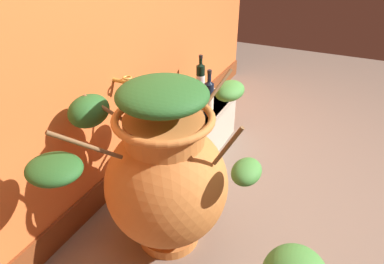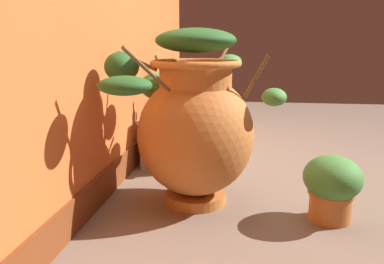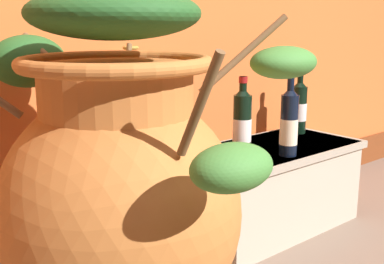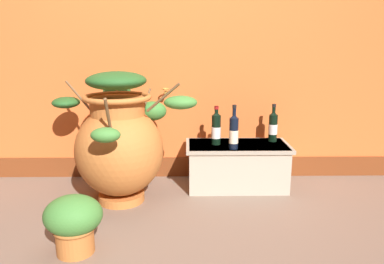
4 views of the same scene
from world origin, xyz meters
TOP-DOWN VIEW (x-y plane):
  - ground_plane at (0.00, 0.00)m, footprint 7.00×7.00m
  - terracotta_urn at (-0.36, 0.59)m, footprint 1.09×0.93m
  - stone_ledge at (0.53, 0.84)m, footprint 0.81×0.41m
  - wine_bottle_left at (0.82, 0.93)m, footprint 0.07×0.07m
  - wine_bottle_middle at (0.35, 0.84)m, footprint 0.07×0.07m
  - wine_bottle_right at (0.48, 0.71)m, footprint 0.07×0.07m

SIDE VIEW (x-z plane):
  - ground_plane at x=0.00m, z-range 0.00..0.00m
  - stone_ledge at x=0.53m, z-range 0.01..0.37m
  - terracotta_urn at x=-0.36m, z-range -0.02..0.93m
  - wine_bottle_left at x=0.82m, z-range 0.33..0.64m
  - wine_bottle_middle at x=0.35m, z-range 0.34..0.64m
  - wine_bottle_right at x=0.48m, z-range 0.32..0.66m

